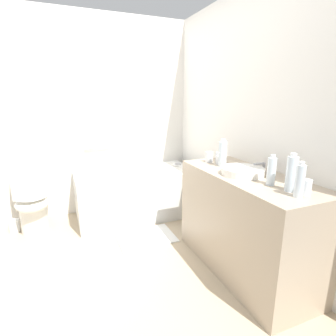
{
  "coord_description": "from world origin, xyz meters",
  "views": [
    {
      "loc": [
        -0.17,
        -2.14,
        1.42
      ],
      "look_at": [
        0.74,
        0.06,
        0.8
      ],
      "focal_mm": 28.61,
      "sensor_mm": 36.0,
      "label": 1
    }
  ],
  "objects_px": {
    "drinking_glass_0": "(209,157)",
    "drinking_glass_1": "(220,160)",
    "water_bottle_1": "(223,154)",
    "sink_faucet": "(263,168)",
    "water_bottle_2": "(291,174)",
    "toilet_paper_roll": "(14,226)",
    "toilet": "(32,202)",
    "bath_mat": "(146,237)",
    "sink_basin": "(243,171)",
    "bathtub": "(136,192)",
    "drinking_glass_2": "(219,157)",
    "water_bottle_0": "(271,171)",
    "water_bottle_3": "(300,181)",
    "drinking_glass_3": "(306,187)"
  },
  "relations": [
    {
      "from": "sink_faucet",
      "to": "bath_mat",
      "type": "relative_size",
      "value": 0.26
    },
    {
      "from": "sink_faucet",
      "to": "water_bottle_2",
      "type": "distance_m",
      "value": 0.47
    },
    {
      "from": "bathtub",
      "to": "sink_basin",
      "type": "relative_size",
      "value": 4.27
    },
    {
      "from": "toilet",
      "to": "sink_faucet",
      "type": "relative_size",
      "value": 4.63
    },
    {
      "from": "drinking_glass_2",
      "to": "bath_mat",
      "type": "height_order",
      "value": "drinking_glass_2"
    },
    {
      "from": "drinking_glass_2",
      "to": "sink_basin",
      "type": "bearing_deg",
      "value": -98.18
    },
    {
      "from": "water_bottle_1",
      "to": "drinking_glass_1",
      "type": "relative_size",
      "value": 3.22
    },
    {
      "from": "drinking_glass_1",
      "to": "toilet_paper_roll",
      "type": "xyz_separation_m",
      "value": [
        -1.87,
        1.1,
        -0.81
      ]
    },
    {
      "from": "drinking_glass_1",
      "to": "toilet_paper_roll",
      "type": "relative_size",
      "value": 0.54
    },
    {
      "from": "water_bottle_2",
      "to": "drinking_glass_3",
      "type": "height_order",
      "value": "water_bottle_2"
    },
    {
      "from": "bathtub",
      "to": "water_bottle_2",
      "type": "distance_m",
      "value": 2.0
    },
    {
      "from": "water_bottle_0",
      "to": "water_bottle_3",
      "type": "relative_size",
      "value": 0.96
    },
    {
      "from": "water_bottle_1",
      "to": "toilet_paper_roll",
      "type": "height_order",
      "value": "water_bottle_1"
    },
    {
      "from": "drinking_glass_0",
      "to": "drinking_glass_3",
      "type": "bearing_deg",
      "value": -84.63
    },
    {
      "from": "drinking_glass_2",
      "to": "sink_faucet",
      "type": "bearing_deg",
      "value": -73.13
    },
    {
      "from": "water_bottle_2",
      "to": "water_bottle_1",
      "type": "bearing_deg",
      "value": 92.78
    },
    {
      "from": "drinking_glass_1",
      "to": "bath_mat",
      "type": "height_order",
      "value": "drinking_glass_1"
    },
    {
      "from": "sink_faucet",
      "to": "water_bottle_0",
      "type": "height_order",
      "value": "water_bottle_0"
    },
    {
      "from": "toilet",
      "to": "drinking_glass_0",
      "type": "height_order",
      "value": "drinking_glass_0"
    },
    {
      "from": "toilet",
      "to": "sink_basin",
      "type": "relative_size",
      "value": 2.12
    },
    {
      "from": "bathtub",
      "to": "sink_basin",
      "type": "xyz_separation_m",
      "value": [
        0.48,
        -1.39,
        0.56
      ]
    },
    {
      "from": "water_bottle_0",
      "to": "drinking_glass_2",
      "type": "relative_size",
      "value": 2.31
    },
    {
      "from": "toilet",
      "to": "drinking_glass_3",
      "type": "xyz_separation_m",
      "value": [
        1.71,
        -1.94,
        0.56
      ]
    },
    {
      "from": "water_bottle_2",
      "to": "drinking_glass_0",
      "type": "relative_size",
      "value": 2.56
    },
    {
      "from": "bathtub",
      "to": "water_bottle_2",
      "type": "relative_size",
      "value": 5.67
    },
    {
      "from": "bathtub",
      "to": "water_bottle_3",
      "type": "xyz_separation_m",
      "value": [
        0.48,
        -1.92,
        0.64
      ]
    },
    {
      "from": "sink_basin",
      "to": "drinking_glass_1",
      "type": "relative_size",
      "value": 4.42
    },
    {
      "from": "drinking_glass_0",
      "to": "sink_faucet",
      "type": "bearing_deg",
      "value": -65.0
    },
    {
      "from": "drinking_glass_1",
      "to": "drinking_glass_2",
      "type": "relative_size",
      "value": 0.82
    },
    {
      "from": "drinking_glass_0",
      "to": "bathtub",
      "type": "bearing_deg",
      "value": 116.62
    },
    {
      "from": "water_bottle_1",
      "to": "drinking_glass_1",
      "type": "height_order",
      "value": "water_bottle_1"
    },
    {
      "from": "sink_basin",
      "to": "drinking_glass_1",
      "type": "height_order",
      "value": "drinking_glass_1"
    },
    {
      "from": "drinking_glass_0",
      "to": "toilet_paper_roll",
      "type": "distance_m",
      "value": 2.23
    },
    {
      "from": "water_bottle_1",
      "to": "toilet",
      "type": "bearing_deg",
      "value": 145.42
    },
    {
      "from": "sink_faucet",
      "to": "bath_mat",
      "type": "xyz_separation_m",
      "value": [
        -0.76,
        0.78,
        -0.87
      ]
    },
    {
      "from": "water_bottle_2",
      "to": "drinking_glass_2",
      "type": "bearing_deg",
      "value": 88.18
    },
    {
      "from": "water_bottle_0",
      "to": "toilet_paper_roll",
      "type": "xyz_separation_m",
      "value": [
        -1.86,
        1.75,
        -0.87
      ]
    },
    {
      "from": "bathtub",
      "to": "drinking_glass_3",
      "type": "relative_size",
      "value": 14.34
    },
    {
      "from": "water_bottle_2",
      "to": "toilet_paper_roll",
      "type": "xyz_separation_m",
      "value": [
        -1.88,
        1.9,
        -0.89
      ]
    },
    {
      "from": "water_bottle_1",
      "to": "drinking_glass_0",
      "type": "bearing_deg",
      "value": 97.55
    },
    {
      "from": "sink_basin",
      "to": "water_bottle_1",
      "type": "relative_size",
      "value": 1.37
    },
    {
      "from": "water_bottle_1",
      "to": "water_bottle_3",
      "type": "distance_m",
      "value": 0.82
    },
    {
      "from": "water_bottle_3",
      "to": "sink_faucet",
      "type": "bearing_deg",
      "value": 69.58
    },
    {
      "from": "toilet",
      "to": "sink_basin",
      "type": "distance_m",
      "value": 2.23
    },
    {
      "from": "water_bottle_2",
      "to": "drinking_glass_2",
      "type": "xyz_separation_m",
      "value": [
        0.03,
        0.87,
        -0.07
      ]
    },
    {
      "from": "drinking_glass_1",
      "to": "water_bottle_2",
      "type": "bearing_deg",
      "value": -89.33
    },
    {
      "from": "sink_faucet",
      "to": "water_bottle_2",
      "type": "bearing_deg",
      "value": -110.3
    },
    {
      "from": "bathtub",
      "to": "bath_mat",
      "type": "distance_m",
      "value": 0.68
    },
    {
      "from": "drinking_glass_0",
      "to": "drinking_glass_1",
      "type": "height_order",
      "value": "drinking_glass_0"
    },
    {
      "from": "drinking_glass_1",
      "to": "toilet",
      "type": "bearing_deg",
      "value": 147.74
    }
  ]
}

